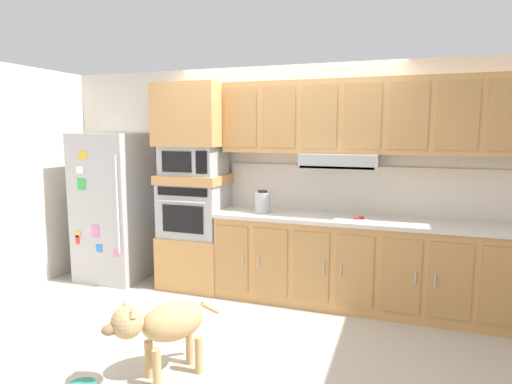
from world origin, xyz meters
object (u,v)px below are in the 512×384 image
at_px(electric_kettle, 263,202).
at_px(screwdriver, 359,218).
at_px(refrigerator, 114,207).
at_px(built_in_oven, 195,209).
at_px(dog, 163,324).
at_px(microwave, 194,160).

bearing_deg(electric_kettle, screwdriver, -1.20).
xyz_separation_m(refrigerator, electric_kettle, (1.89, 0.02, 0.15)).
relative_size(built_in_oven, screwdriver, 4.25).
height_order(built_in_oven, electric_kettle, built_in_oven).
bearing_deg(built_in_oven, screwdriver, -2.12).
xyz_separation_m(built_in_oven, dog, (0.67, -1.82, -0.48)).
height_order(microwave, electric_kettle, microwave).
relative_size(microwave, electric_kettle, 2.68).
xyz_separation_m(built_in_oven, microwave, (0.00, -0.00, 0.56)).
distance_m(screwdriver, dog, 2.18).
distance_m(refrigerator, dog, 2.50).
height_order(refrigerator, dog, refrigerator).
bearing_deg(electric_kettle, microwave, 176.75).
bearing_deg(dog, screwdriver, -177.50).
distance_m(microwave, dog, 2.20).
distance_m(screwdriver, electric_kettle, 1.02).
height_order(screwdriver, dog, screwdriver).
distance_m(built_in_oven, microwave, 0.56).
bearing_deg(dog, built_in_oven, -123.38).
bearing_deg(screwdriver, microwave, 177.88).
distance_m(electric_kettle, dog, 1.89).
relative_size(refrigerator, dog, 2.33).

